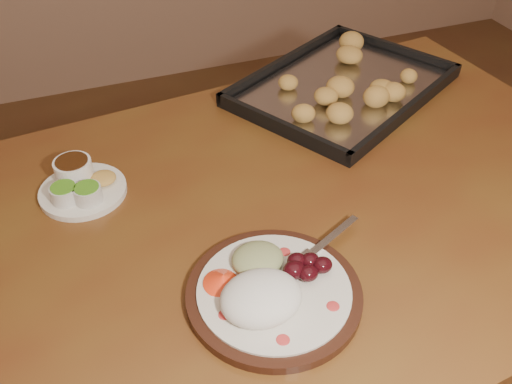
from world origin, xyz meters
name	(u,v)px	position (x,y,z in m)	size (l,w,h in m)	color
dining_table	(260,250)	(-0.29, 0.05, 0.65)	(1.59, 1.05, 0.75)	brown
dinner_plate	(270,290)	(-0.35, -0.14, 0.77)	(0.33, 0.27, 0.06)	black
condiment_saucer	(80,184)	(-0.58, 0.22, 0.77)	(0.16, 0.16, 0.05)	white
baking_tray	(343,85)	(0.05, 0.38, 0.77)	(0.61, 0.56, 0.05)	black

